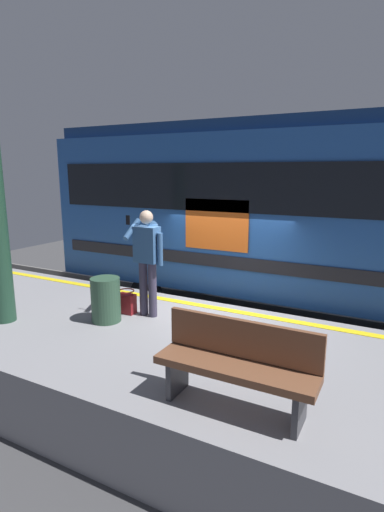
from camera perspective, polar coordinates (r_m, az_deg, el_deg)
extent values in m
plane|color=#3D3D3F|center=(7.83, 3.55, -13.31)|extent=(23.73, 23.73, 0.00)
cube|color=gray|center=(6.18, -3.62, -15.61)|extent=(14.31, 3.60, 0.96)
cube|color=yellow|center=(7.21, 2.65, -7.28)|extent=(14.02, 0.16, 0.01)
cube|color=slate|center=(8.80, 6.83, -9.84)|extent=(18.60, 0.08, 0.16)
cube|color=slate|center=(10.07, 9.83, -7.07)|extent=(18.60, 0.08, 0.16)
cube|color=#1E478C|center=(8.46, 21.41, 5.48)|extent=(12.35, 2.99, 3.11)
cube|color=navy|center=(8.46, 22.31, 16.80)|extent=(12.10, 2.75, 0.24)
cube|color=black|center=(6.93, 20.21, 8.82)|extent=(11.73, 0.03, 0.90)
cube|color=black|center=(7.12, 19.40, -2.45)|extent=(11.73, 0.03, 0.24)
cube|color=#D85919|center=(7.59, 3.44, 4.45)|extent=(1.30, 0.02, 0.96)
cylinder|color=black|center=(9.16, -6.49, -5.63)|extent=(0.84, 0.12, 0.84)
cylinder|color=black|center=(11.13, 0.48, -2.36)|extent=(0.84, 0.12, 0.84)
cylinder|color=#383347|center=(6.66, -5.65, -4.82)|extent=(0.14, 0.14, 0.92)
cylinder|color=#383347|center=(6.76, -6.92, -4.60)|extent=(0.14, 0.14, 0.92)
cube|color=#2D517F|center=(6.54, -6.44, 1.65)|extent=(0.40, 0.24, 0.59)
sphere|color=#2D517F|center=(6.62, -5.72, 4.20)|extent=(0.20, 0.20, 0.20)
sphere|color=beige|center=(6.47, -6.53, 5.52)|extent=(0.22, 0.22, 0.22)
cylinder|color=#2D517F|center=(6.41, -4.59, 0.94)|extent=(0.09, 0.09, 0.53)
cylinder|color=#2D517F|center=(6.57, -8.55, 3.79)|extent=(0.09, 0.42, 0.33)
cube|color=black|center=(6.47, -9.12, 5.08)|extent=(0.07, 0.02, 0.15)
cube|color=maroon|center=(6.96, -9.32, -6.71)|extent=(0.31, 0.18, 0.33)
torus|color=maroon|center=(6.89, -9.39, -4.92)|extent=(0.28, 0.28, 0.02)
cube|color=brown|center=(4.18, 6.08, -15.67)|extent=(1.66, 0.44, 0.08)
cube|color=brown|center=(4.23, 7.15, -11.58)|extent=(1.66, 0.06, 0.40)
cube|color=#333338|center=(4.12, 15.12, -20.04)|extent=(0.06, 0.40, 0.45)
cube|color=#333338|center=(4.54, -2.09, -16.43)|extent=(0.06, 0.40, 0.45)
cylinder|color=#2D4C38|center=(6.61, -12.19, -6.10)|extent=(0.47, 0.47, 0.72)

